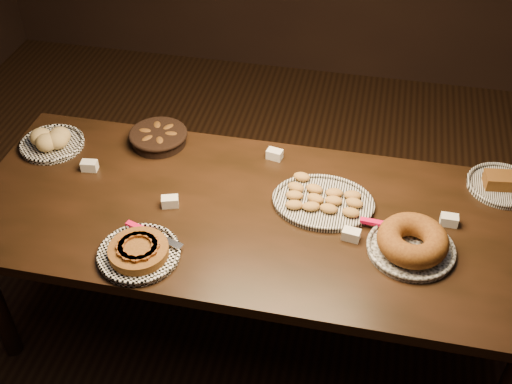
% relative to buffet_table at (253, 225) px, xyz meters
% --- Properties ---
extents(ground, '(5.00, 5.00, 0.00)m').
position_rel_buffet_table_xyz_m(ground, '(0.00, 0.00, -0.68)').
color(ground, black).
rests_on(ground, ground).
extents(buffet_table, '(2.40, 1.00, 0.75)m').
position_rel_buffet_table_xyz_m(buffet_table, '(0.00, 0.00, 0.00)').
color(buffet_table, black).
rests_on(buffet_table, ground).
extents(apple_tart_plate, '(0.32, 0.32, 0.06)m').
position_rel_buffet_table_xyz_m(apple_tart_plate, '(-0.38, -0.33, 0.10)').
color(apple_tart_plate, white).
rests_on(apple_tart_plate, buffet_table).
extents(madeleine_platter, '(0.43, 0.35, 0.05)m').
position_rel_buffet_table_xyz_m(madeleine_platter, '(0.27, 0.11, 0.09)').
color(madeleine_platter, black).
rests_on(madeleine_platter, buffet_table).
extents(bundt_cake_plate, '(0.38, 0.35, 0.11)m').
position_rel_buffet_table_xyz_m(bundt_cake_plate, '(0.64, -0.09, 0.12)').
color(bundt_cake_plate, black).
rests_on(bundt_cake_plate, buffet_table).
extents(croissant_basket, '(0.33, 0.33, 0.07)m').
position_rel_buffet_table_xyz_m(croissant_basket, '(-0.54, 0.38, 0.11)').
color(croissant_basket, black).
rests_on(croissant_basket, buffet_table).
extents(bread_roll_plate, '(0.30, 0.30, 0.09)m').
position_rel_buffet_table_xyz_m(bread_roll_plate, '(-1.02, 0.25, 0.11)').
color(bread_roll_plate, white).
rests_on(bread_roll_plate, buffet_table).
extents(loaf_plate, '(0.30, 0.30, 0.07)m').
position_rel_buffet_table_xyz_m(loaf_plate, '(1.02, 0.38, 0.09)').
color(loaf_plate, black).
rests_on(loaf_plate, buffet_table).
extents(tent_cards, '(1.64, 0.51, 0.04)m').
position_rel_buffet_table_xyz_m(tent_cards, '(0.02, 0.10, 0.10)').
color(tent_cards, white).
rests_on(tent_cards, buffet_table).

